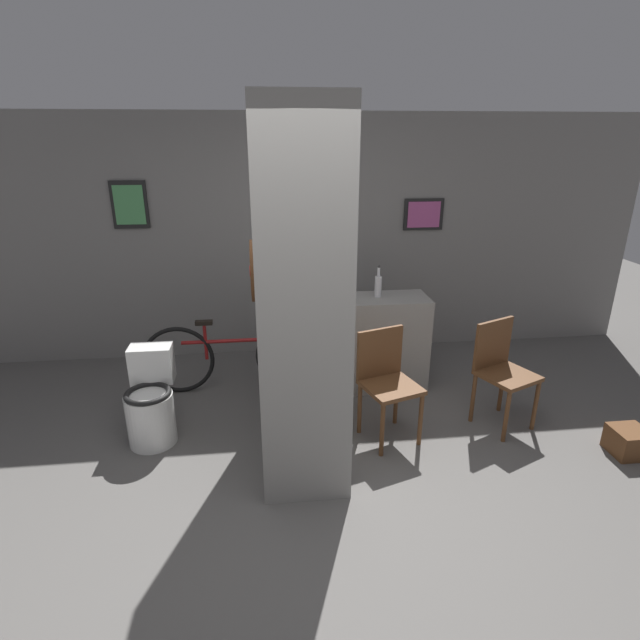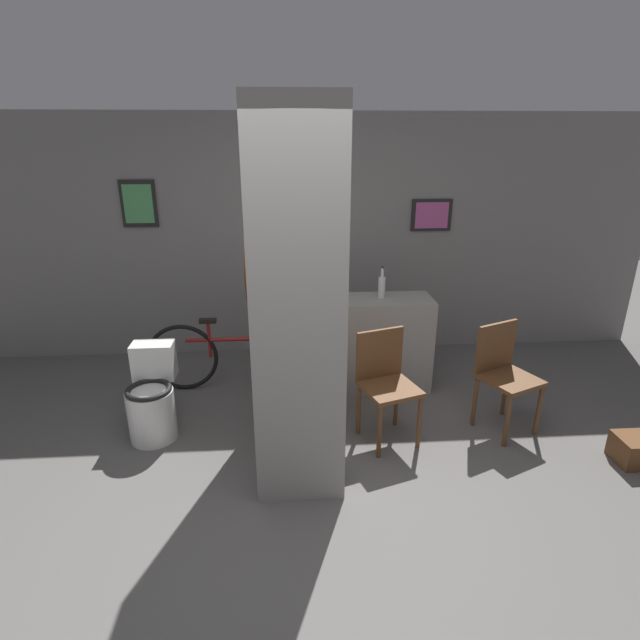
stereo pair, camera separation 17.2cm
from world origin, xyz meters
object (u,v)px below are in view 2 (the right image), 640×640
object	(u,v)px
toilet	(152,400)
bottle_tall	(382,286)
chair_near_pillar	(386,380)
bicycle	(239,355)
chair_by_doorway	(504,371)

from	to	relation	value
toilet	bottle_tall	size ratio (longest dim) A/B	2.42
chair_near_pillar	bottle_tall	size ratio (longest dim) A/B	2.96
toilet	bicycle	world-z (taller)	toilet
chair_by_doorway	bottle_tall	world-z (taller)	bottle_tall
bottle_tall	bicycle	bearing A→B (deg)	178.17
chair_near_pillar	toilet	bearing A→B (deg)	156.97
bicycle	toilet	bearing A→B (deg)	-129.65
toilet	chair_near_pillar	size ratio (longest dim) A/B	0.82
toilet	chair_near_pillar	xyz separation A→B (m)	(1.91, -0.16, 0.20)
bicycle	chair_near_pillar	bearing A→B (deg)	-36.87
chair_by_doorway	bottle_tall	distance (m)	1.32
chair_near_pillar	bottle_tall	distance (m)	1.04
chair_near_pillar	bottle_tall	world-z (taller)	bottle_tall
toilet	bicycle	bearing A→B (deg)	50.35
chair_near_pillar	bicycle	xyz separation A→B (m)	(-1.26, 0.94, -0.16)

